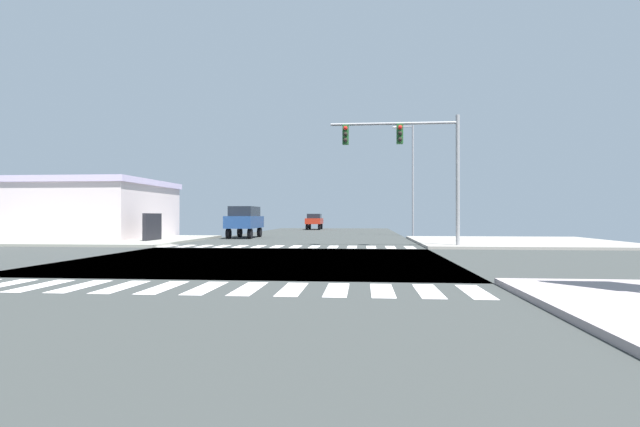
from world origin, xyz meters
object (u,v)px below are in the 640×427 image
(traffic_signal_mast, at_px, (408,150))
(bank_building, at_px, (64,210))
(suv_leading_3, at_px, (245,219))
(sedan_queued_1, at_px, (314,220))
(street_lamp, at_px, (410,171))

(traffic_signal_mast, relative_size, bank_building, 0.46)
(bank_building, distance_m, suv_leading_3, 12.66)
(sedan_queued_1, xyz_separation_m, suv_leading_3, (-3.00, -21.86, 0.28))
(bank_building, xyz_separation_m, suv_leading_3, (12.28, 2.98, -0.68))
(traffic_signal_mast, distance_m, street_lamp, 14.74)
(traffic_signal_mast, xyz_separation_m, suv_leading_3, (-11.16, 10.04, -3.66))
(suv_leading_3, bearing_deg, bank_building, 13.62)
(sedan_queued_1, bearing_deg, street_lamp, 119.29)
(street_lamp, relative_size, bank_building, 0.60)
(bank_building, height_order, sedan_queued_1, bank_building)
(bank_building, bearing_deg, street_lamp, 16.94)
(street_lamp, xyz_separation_m, suv_leading_3, (-12.67, -4.62, -3.95))
(sedan_queued_1, relative_size, suv_leading_3, 0.93)
(sedan_queued_1, height_order, suv_leading_3, suv_leading_3)
(bank_building, xyz_separation_m, sedan_queued_1, (15.28, 24.84, -0.96))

